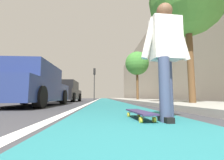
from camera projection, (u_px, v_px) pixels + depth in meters
ground_plane at (108, 102)px, 10.55m from camera, size 80.00×80.00×0.00m
bike_lane_paint at (105, 99)px, 24.45m from camera, size 56.00×1.80×0.00m
lane_stripe_white at (97, 100)px, 20.42m from camera, size 52.00×0.16×0.01m
sidewalk_curb at (130, 99)px, 18.67m from camera, size 52.00×3.20×0.13m
building_facade at (146, 69)px, 23.29m from camera, size 40.00×1.20×8.87m
skateboard at (140, 113)px, 2.21m from camera, size 0.85×0.27×0.11m
skater_person at (166, 52)px, 2.17m from camera, size 0.48×0.72×1.64m
parked_car_near at (31, 86)px, 5.67m from camera, size 4.37×1.94×1.48m
parked_car_mid at (65, 92)px, 11.27m from camera, size 4.24×1.90×1.47m
traffic_light at (94, 78)px, 20.21m from camera, size 0.33×0.28×4.04m
street_tree_mid at (137, 64)px, 13.27m from camera, size 1.98×1.98×4.16m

